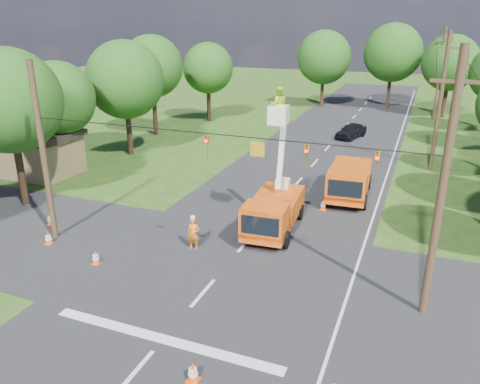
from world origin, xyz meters
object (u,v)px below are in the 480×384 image
at_px(shed, 39,153).
at_px(ground_worker, 193,234).
at_px(traffic_cone_6, 358,184).
at_px(tree_left_d, 125,80).
at_px(pole_right_near, 442,189).
at_px(pole_right_far, 440,73).
at_px(bucket_truck, 274,203).
at_px(traffic_cone_4, 48,238).
at_px(tree_left_b, 9,101).
at_px(tree_far_c, 450,63).
at_px(tree_left_f, 208,68).
at_px(second_truck, 349,180).
at_px(traffic_cone_5, 50,219).
at_px(distant_car, 351,131).
at_px(traffic_cone_2, 323,204).
at_px(traffic_cone_3, 96,257).
at_px(tree_far_b, 393,53).
at_px(tree_left_c, 58,99).
at_px(pole_left, 43,154).
at_px(traffic_cone_0, 193,372).
at_px(tree_left_e, 152,67).
at_px(tree_far_a, 324,57).
at_px(traffic_cone_1, 286,219).
at_px(pole_right_mid, 440,101).

bearing_deg(shed, ground_worker, -22.43).
distance_m(traffic_cone_6, tree_left_d, 19.98).
distance_m(pole_right_near, pole_right_far, 40.00).
relative_size(bucket_truck, traffic_cone_4, 10.70).
relative_size(traffic_cone_6, tree_left_b, 0.08).
bearing_deg(tree_far_c, pole_right_far, -116.57).
bearing_deg(tree_left_f, second_truck, -45.16).
xyz_separation_m(traffic_cone_5, pole_right_far, (19.34, 38.88, 4.75)).
xyz_separation_m(shed, tree_far_c, (27.50, 34.00, 4.44)).
bearing_deg(traffic_cone_4, distant_car, 69.67).
distance_m(traffic_cone_5, tree_far_c, 46.01).
bearing_deg(distant_car, pole_right_near, -58.08).
relative_size(traffic_cone_2, shed, 0.13).
bearing_deg(traffic_cone_3, tree_far_b, 79.42).
bearing_deg(pole_right_near, traffic_cone_2, 123.47).
xyz_separation_m(traffic_cone_2, tree_far_c, (6.82, 33.19, 5.70)).
height_order(traffic_cone_3, tree_left_c, tree_left_c).
height_order(distant_car, tree_left_f, tree_left_f).
bearing_deg(pole_left, pole_right_near, 0.00).
relative_size(traffic_cone_6, pole_right_far, 0.07).
distance_m(second_truck, tree_left_d, 19.68).
bearing_deg(pole_left, tree_far_c, 65.66).
relative_size(tree_left_d, tree_far_b, 0.90).
bearing_deg(traffic_cone_2, traffic_cone_4, -141.20).
distance_m(traffic_cone_0, tree_left_e, 34.71).
bearing_deg(bucket_truck, pole_right_near, -36.56).
xyz_separation_m(bucket_truck, tree_far_a, (-5.83, 38.11, 4.57)).
distance_m(pole_right_near, tree_far_b, 45.37).
height_order(traffic_cone_3, traffic_cone_4, same).
relative_size(traffic_cone_0, pole_right_far, 0.07).
height_order(traffic_cone_1, tree_far_a, tree_far_a).
xyz_separation_m(traffic_cone_1, tree_far_a, (-6.22, 37.13, 5.83)).
relative_size(traffic_cone_1, tree_left_e, 0.08).
relative_size(pole_right_mid, tree_left_b, 1.07).
height_order(traffic_cone_4, pole_right_far, pole_right_far).
bearing_deg(traffic_cone_3, ground_worker, 40.97).
bearing_deg(bucket_truck, traffic_cone_0, -88.71).
height_order(traffic_cone_1, traffic_cone_4, same).
bearing_deg(second_truck, traffic_cone_0, -99.64).
distance_m(traffic_cone_1, tree_left_b, 17.05).
height_order(ground_worker, pole_left, pole_left).
bearing_deg(pole_right_far, pole_left, -114.23).
relative_size(shed, tree_left_c, 0.68).
bearing_deg(shed, tree_left_e, 85.10).
relative_size(pole_right_mid, tree_left_f, 1.19).
bearing_deg(traffic_cone_4, tree_far_a, 84.47).
bearing_deg(traffic_cone_6, traffic_cone_1, -110.67).
bearing_deg(tree_left_e, traffic_cone_0, -56.82).
relative_size(pole_right_mid, tree_far_c, 1.09).
height_order(tree_left_b, tree_far_c, tree_left_b).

